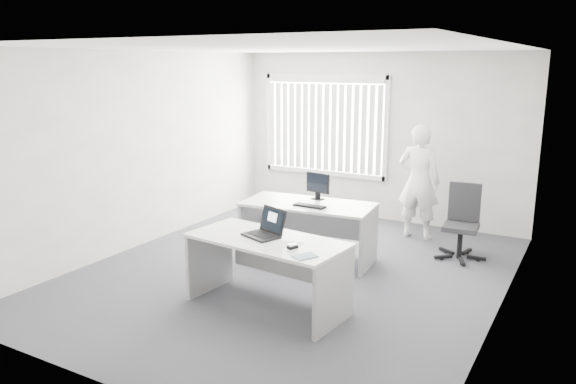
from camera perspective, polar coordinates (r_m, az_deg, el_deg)
The scene contains 18 objects.
ground at distance 7.26m, azimuth 0.39°, elevation -8.20°, with size 6.00×6.00×0.00m, color #515159.
wall_back at distance 9.58m, azimuth 9.22°, elevation 5.50°, with size 5.00×0.02×2.80m, color silver.
wall_front at distance 4.57m, azimuth -18.30°, elevation -3.31°, with size 5.00×0.02×2.80m, color silver.
wall_left at distance 8.37m, azimuth -14.75°, elevation 4.15°, with size 0.02×6.00×2.80m, color silver.
wall_right at distance 6.09m, azimuth 21.41°, elevation 0.45°, with size 0.02×6.00×2.80m, color silver.
ceiling at distance 6.77m, azimuth 0.42°, elevation 14.46°, with size 5.00×6.00×0.02m, color white.
window at distance 9.92m, azimuth 3.72°, elevation 6.76°, with size 2.32×0.06×1.76m, color silver.
blinds at distance 9.87m, azimuth 3.57°, elevation 6.56°, with size 2.20×0.10×1.50m, color silver, non-canonical shape.
desk_near at distance 6.10m, azimuth -2.14°, elevation -6.72°, with size 1.81×0.98×0.79m.
desk_far at distance 7.57m, azimuth 2.06°, elevation -2.76°, with size 1.81×0.99×0.79m.
office_chair at distance 8.07m, azimuth 17.14°, elevation -4.22°, with size 0.63×0.63×1.02m.
person at distance 8.68m, azimuth 13.16°, elevation 1.04°, with size 0.64×0.42×1.75m, color white.
laptop at distance 6.05m, azimuth -2.79°, elevation -3.22°, with size 0.39×0.34×0.30m, color black, non-canonical shape.
paper_sheet at distance 5.84m, azimuth -0.03°, elevation -5.32°, with size 0.31×0.22×0.00m, color silver.
mouse at distance 5.71m, azimuth 0.46°, elevation -5.53°, with size 0.06×0.11×0.04m, color silver, non-canonical shape.
booklet at distance 5.48m, azimuth 1.73°, elevation -6.54°, with size 0.16×0.22×0.01m, color white.
keyboard at distance 7.32m, azimuth 2.19°, elevation -1.43°, with size 0.43×0.14×0.02m, color black.
monitor at distance 7.69m, azimuth 3.05°, elevation 0.61°, with size 0.37×0.11×0.37m, color black, non-canonical shape.
Camera 1 is at (3.30, -5.91, 2.64)m, focal length 35.00 mm.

